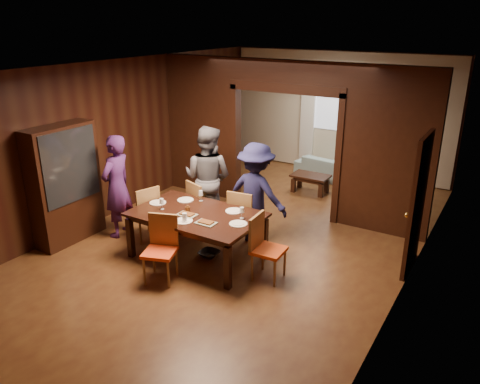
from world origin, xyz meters
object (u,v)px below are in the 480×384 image
Objects in this scene: person_navy at (256,193)px; chair_far_r at (244,216)px; person_purple at (117,186)px; coffee_table at (310,184)px; chair_near at (160,250)px; person_grey at (208,178)px; chair_left at (143,212)px; chair_far_l at (204,207)px; sofa at (335,169)px; chair_right at (269,248)px; dining_table at (197,235)px; hutch at (65,185)px.

person_navy is 0.43m from chair_far_r.
person_purple is at bearing 28.03° from person_navy.
chair_near reaches higher than coffee_table.
person_grey reaches higher than coffee_table.
coffee_table is 3.92m from chair_left.
person_purple is 2.24m from chair_far_r.
chair_near is (0.40, -1.66, 0.00)m from chair_far_l.
sofa is at bearing 149.36° from person_purple.
chair_right is at bearing 107.08° from sofa.
sofa is 0.91× the size of dining_table.
chair_left reaches higher than dining_table.
chair_right is 1.57m from chair_near.
chair_far_r reaches higher than dining_table.
coffee_table is 4.54m from chair_near.
chair_left is at bearing 18.87° from chair_far_r.
chair_far_l and chair_far_r have the same top height.
person_purple reaches higher than chair_right.
dining_table is at bearing 58.80° from chair_far_r.
person_grey reaches higher than chair_far_r.
hutch is (-2.61, -4.28, 0.80)m from coffee_table.
person_grey is 1.09× the size of person_navy.
chair_right is at bearing 106.24° from chair_left.
person_navy is 0.86× the size of hutch.
person_grey is at bearing 43.70° from hutch.
person_grey reaches higher than dining_table.
coffee_table is 0.82× the size of chair_far_r.
person_navy is 0.86× the size of dining_table.
coffee_table is 2.85m from chair_far_r.
hutch reaches higher than sofa.
coffee_table is (0.88, 2.62, -0.74)m from person_grey.
dining_table is at bearing -95.59° from coffee_table.
person_grey is 0.52m from chair_far_l.
chair_left is at bearing 176.51° from dining_table.
chair_near is at bearing 92.31° from sofa.
hutch is at bearing -51.73° from person_purple.
chair_left is 1.00× the size of chair_near.
person_navy is (1.01, -0.04, -0.08)m from person_grey.
coffee_table is 0.40× the size of hutch.
person_grey is at bearing 57.03° from chair_right.
person_purple is at bearing 36.34° from person_grey.
person_navy is at bearing -148.76° from chair_far_l.
chair_far_l is (-1.71, 0.80, 0.00)m from chair_right.
chair_far_r is at bearing 58.51° from person_navy.
coffee_table is at bearing 89.89° from sofa.
chair_left and chair_far_r have the same top height.
chair_left is at bearing -113.31° from coffee_table.
chair_far_r is at bearing 133.40° from chair_left.
chair_far_l is at bearing -5.64° from chair_far_r.
hutch is (-0.59, -0.58, 0.10)m from person_purple.
sofa is 2.28× the size of coffee_table.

